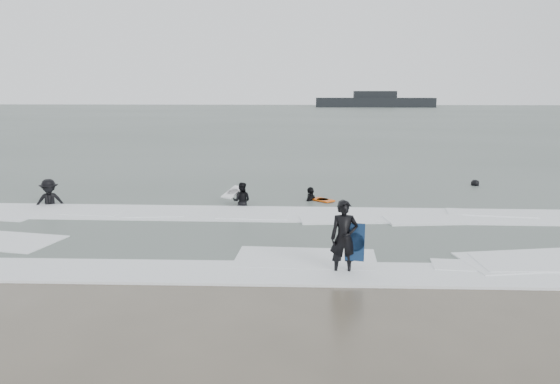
# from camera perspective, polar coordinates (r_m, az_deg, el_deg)

# --- Properties ---
(ground) EXTENTS (320.00, 320.00, 0.00)m
(ground) POSITION_cam_1_polar(r_m,az_deg,el_deg) (14.70, -1.10, -7.82)
(ground) COLOR brown
(ground) RESTS_ON ground
(sea) EXTENTS (320.00, 320.00, 0.00)m
(sea) POSITION_cam_1_polar(r_m,az_deg,el_deg) (94.02, 2.57, 7.80)
(sea) COLOR #47544C
(sea) RESTS_ON ground
(surfer_centre) EXTENTS (0.73, 0.50, 1.95)m
(surfer_centre) POSITION_cam_1_polar(r_m,az_deg,el_deg) (14.26, 6.63, -8.48)
(surfer_centre) COLOR black
(surfer_centre) RESTS_ON ground
(surfer_wading) EXTENTS (0.81, 0.66, 1.55)m
(surfer_wading) POSITION_cam_1_polar(r_m,az_deg,el_deg) (22.13, -4.01, -1.54)
(surfer_wading) COLOR black
(surfer_wading) RESTS_ON ground
(surfer_breaker) EXTENTS (1.46, 1.17, 1.97)m
(surfer_breaker) POSITION_cam_1_polar(r_m,az_deg,el_deg) (24.04, -22.90, -1.39)
(surfer_breaker) COLOR black
(surfer_breaker) RESTS_ON ground
(surfer_right_near) EXTENTS (0.83, 1.12, 1.77)m
(surfer_right_near) POSITION_cam_1_polar(r_m,az_deg,el_deg) (23.19, 3.24, -0.97)
(surfer_right_near) COLOR black
(surfer_right_near) RESTS_ON ground
(surfer_right_far) EXTENTS (0.87, 0.76, 1.50)m
(surfer_right_far) POSITION_cam_1_polar(r_m,az_deg,el_deg) (28.28, 19.70, 0.53)
(surfer_right_far) COLOR black
(surfer_right_far) RESTS_ON ground
(surf_foam) EXTENTS (30.03, 9.06, 0.09)m
(surf_foam) POSITION_cam_1_polar(r_m,az_deg,el_deg) (18.22, -0.23, -4.03)
(surf_foam) COLOR white
(surf_foam) RESTS_ON ground
(bodyboards) EXTENTS (5.01, 9.69, 1.25)m
(bodyboards) POSITION_cam_1_polar(r_m,az_deg,el_deg) (19.74, 1.66, -1.52)
(bodyboards) COLOR #0F2446
(bodyboards) RESTS_ON ground
(vessel_horizon) EXTENTS (32.05, 5.72, 4.35)m
(vessel_horizon) POSITION_cam_1_polar(r_m,az_deg,el_deg) (153.02, 9.87, 9.31)
(vessel_horizon) COLOR black
(vessel_horizon) RESTS_ON ground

